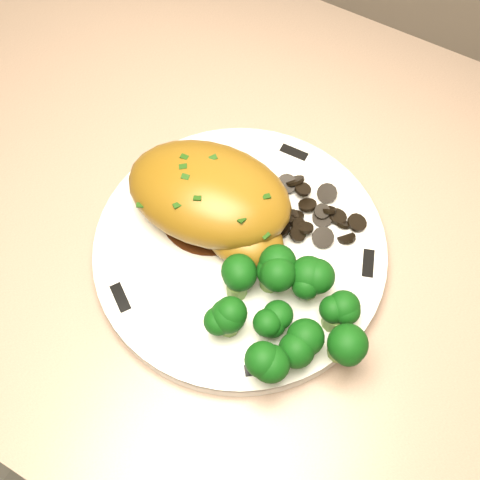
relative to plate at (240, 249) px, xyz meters
The scene contains 10 objects.
plate is the anchor object (origin of this frame).
rim_accent_0 0.12m from the plate, 20.70° to the left, with size 0.03×0.01×0.00m, color black.
rim_accent_1 0.12m from the plate, 92.70° to the left, with size 0.03×0.01×0.00m, color black.
rim_accent_2 0.12m from the plate, 164.70° to the left, with size 0.03×0.01×0.00m, color black.
rim_accent_3 0.12m from the plate, 123.30° to the right, with size 0.03×0.01×0.00m, color black.
rim_accent_4 0.12m from the plate, 51.30° to the right, with size 0.03×0.01×0.00m, color black.
gravy_pool 0.05m from the plate, 157.70° to the left, with size 0.10×0.10×0.00m, color #3D1A0B.
chicken_breast 0.06m from the plate, 157.50° to the left, with size 0.18×0.13×0.06m.
mushroom_pile 0.08m from the plate, 49.23° to the left, with size 0.08×0.06×0.02m.
broccoli_florets 0.09m from the plate, 34.43° to the right, with size 0.13×0.11×0.04m.
Camera 1 is at (-0.24, 1.39, 1.35)m, focal length 45.00 mm.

